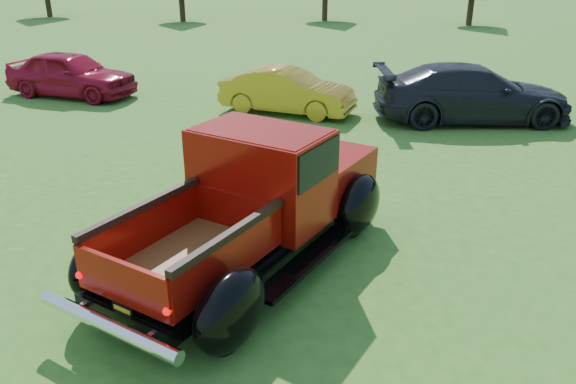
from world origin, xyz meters
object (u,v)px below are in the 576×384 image
(show_car_red, at_px, (71,74))
(show_car_grey, at_px, (472,93))
(pickup_truck, at_px, (262,196))
(show_car_yellow, at_px, (287,91))

(show_car_red, relative_size, show_car_grey, 0.80)
(pickup_truck, xyz_separation_m, show_car_yellow, (-1.01, 7.94, -0.31))
(show_car_red, distance_m, show_car_grey, 12.01)
(show_car_red, height_order, show_car_grey, show_car_grey)
(pickup_truck, height_order, show_car_grey, pickup_truck)
(pickup_truck, relative_size, show_car_grey, 1.09)
(show_car_yellow, bearing_deg, pickup_truck, -161.25)
(pickup_truck, height_order, show_car_red, pickup_truck)
(show_car_red, bearing_deg, show_car_yellow, -86.81)
(show_car_red, bearing_deg, pickup_truck, -127.80)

